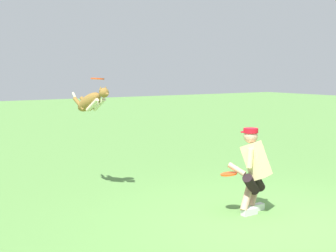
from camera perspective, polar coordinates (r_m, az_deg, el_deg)
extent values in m
plane|color=#598B42|center=(7.13, 12.79, -11.21)|extent=(60.00, 60.00, 0.00)
cube|color=silver|center=(7.71, 10.40, -9.40)|extent=(0.26, 0.10, 0.10)
cylinder|color=tan|center=(7.67, 10.08, -7.99)|extent=(0.33, 0.23, 0.37)
cylinder|color=black|center=(7.58, 10.47, -6.43)|extent=(0.43, 0.30, 0.37)
cube|color=silver|center=(7.46, 9.58, -9.93)|extent=(0.26, 0.10, 0.10)
cylinder|color=tan|center=(7.42, 9.25, -8.48)|extent=(0.33, 0.23, 0.37)
cylinder|color=black|center=(7.37, 9.78, -6.81)|extent=(0.43, 0.30, 0.37)
cube|color=beige|center=(7.39, 10.40, -4.04)|extent=(0.48, 0.51, 0.58)
cylinder|color=beige|center=(7.57, 10.83, -3.33)|extent=(0.16, 0.14, 0.29)
cylinder|color=beige|center=(7.21, 9.67, -3.81)|extent=(0.16, 0.14, 0.29)
cylinder|color=tan|center=(7.30, 8.13, -5.09)|extent=(0.19, 0.30, 0.19)
cylinder|color=tan|center=(7.63, 10.58, -4.47)|extent=(0.16, 0.13, 0.27)
sphere|color=tan|center=(7.37, 9.74, -1.22)|extent=(0.21, 0.21, 0.21)
cylinder|color=red|center=(7.36, 9.75, -0.52)|extent=(0.22, 0.22, 0.07)
cylinder|color=red|center=(7.40, 9.03, -0.70)|extent=(0.12, 0.12, 0.02)
ellipsoid|color=olive|center=(8.66, -9.30, 2.80)|extent=(0.39, 0.72, 0.50)
ellipsoid|color=beige|center=(8.53, -8.58, 2.59)|extent=(0.12, 0.17, 0.15)
sphere|color=olive|center=(8.32, -7.57, 3.92)|extent=(0.17, 0.17, 0.17)
cone|color=olive|center=(8.26, -7.18, 3.76)|extent=(0.11, 0.11, 0.09)
cone|color=olive|center=(8.30, -7.96, 4.42)|extent=(0.06, 0.06, 0.07)
cone|color=olive|center=(8.37, -7.37, 4.45)|extent=(0.06, 0.06, 0.07)
cylinder|color=beige|center=(8.47, -8.91, 2.47)|extent=(0.14, 0.33, 0.25)
cylinder|color=beige|center=(8.56, -8.12, 2.53)|extent=(0.14, 0.33, 0.25)
cylinder|color=olive|center=(8.78, -10.44, 2.59)|extent=(0.14, 0.33, 0.25)
cylinder|color=olive|center=(8.86, -9.66, 2.64)|extent=(0.14, 0.33, 0.25)
cylinder|color=beige|center=(8.98, -10.85, 3.22)|extent=(0.09, 0.21, 0.23)
cylinder|color=#F44820|center=(8.42, -8.33, 5.55)|extent=(0.30, 0.30, 0.04)
cylinder|color=#F64812|center=(7.35, 7.19, -5.64)|extent=(0.28, 0.28, 0.07)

